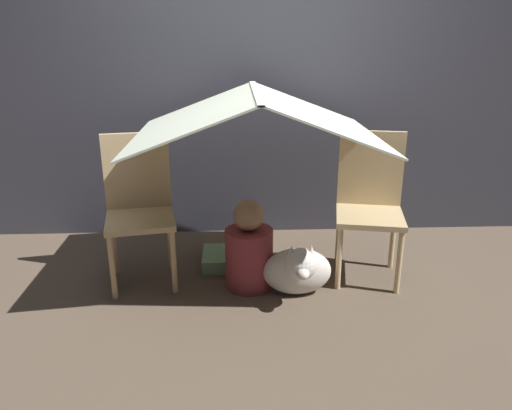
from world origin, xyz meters
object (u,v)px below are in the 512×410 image
at_px(chair_right, 370,200).
at_px(dog, 298,270).
at_px(person_front, 249,251).
at_px(chair_left, 139,204).

height_order(chair_right, dog, chair_right).
distance_m(person_front, dog, 0.34).
distance_m(chair_right, dog, 0.69).
distance_m(chair_left, dog, 1.11).
xyz_separation_m(person_front, dog, (0.30, -0.15, -0.06)).
bearing_deg(person_front, chair_left, 166.97).
xyz_separation_m(chair_left, chair_right, (1.52, -0.00, 0.00)).
relative_size(chair_right, dog, 2.24).
relative_size(person_front, dog, 1.37).
bearing_deg(chair_right, person_front, -157.46).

